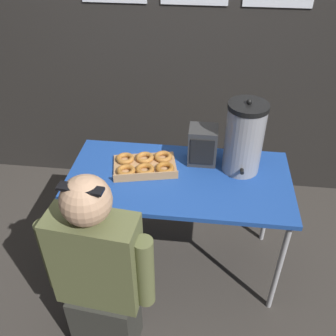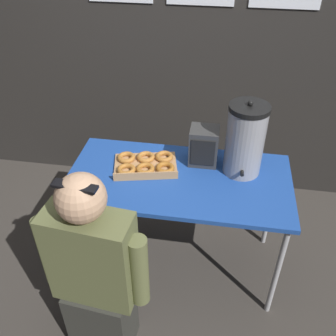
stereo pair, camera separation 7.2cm
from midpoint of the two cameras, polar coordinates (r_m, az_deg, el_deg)
ground_plane at (r=2.71m, az=0.59°, el=-13.97°), size 12.00×12.00×0.00m
back_wall at (r=2.78m, az=3.22°, el=22.94°), size 6.00×0.11×2.85m
folding_table at (r=2.21m, az=0.70°, el=-2.52°), size 1.30×0.66×0.75m
donut_box at (r=2.24m, az=-4.45°, el=0.46°), size 0.42×0.33×0.05m
coffee_urn at (r=2.15m, az=10.58°, el=4.50°), size 0.22×0.25×0.46m
cell_phone at (r=2.11m, az=-12.08°, el=-3.65°), size 0.11×0.17×0.01m
space_heater at (r=2.24m, az=4.39°, el=3.48°), size 0.17×0.15×0.23m
person_seated at (r=1.94m, az=-11.46°, el=-16.16°), size 0.55×0.26×1.19m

